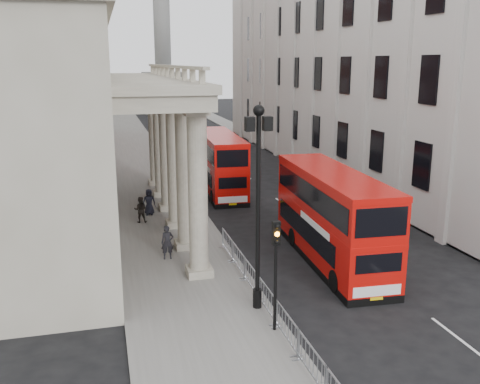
% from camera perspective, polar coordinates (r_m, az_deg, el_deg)
% --- Properties ---
extents(ground, '(260.00, 260.00, 0.00)m').
position_cam_1_polar(ground, '(19.59, 7.05, -17.16)').
color(ground, black).
rests_on(ground, ground).
extents(sidewalk_west, '(6.00, 140.00, 0.12)m').
position_cam_1_polar(sidewalk_west, '(46.76, -10.03, 1.23)').
color(sidewalk_west, slate).
rests_on(sidewalk_west, ground).
extents(sidewalk_east, '(3.00, 140.00, 0.12)m').
position_cam_1_polar(sidewalk_east, '(50.71, 8.89, 2.25)').
color(sidewalk_east, slate).
rests_on(sidewalk_east, ground).
extents(kerb, '(0.20, 140.00, 0.14)m').
position_cam_1_polar(kerb, '(47.06, -6.45, 1.45)').
color(kerb, slate).
rests_on(kerb, ground).
extents(portico_building, '(9.00, 28.00, 12.00)m').
position_cam_1_polar(portico_building, '(34.04, -21.46, 6.01)').
color(portico_building, gray).
rests_on(portico_building, ground).
extents(brick_building, '(9.00, 32.00, 22.00)m').
position_cam_1_polar(brick_building, '(63.69, -18.80, 13.93)').
color(brick_building, maroon).
rests_on(brick_building, ground).
extents(west_building_far, '(9.00, 30.00, 20.00)m').
position_cam_1_polar(west_building_far, '(95.64, -17.47, 13.13)').
color(west_building_far, gray).
rests_on(west_building_far, ground).
extents(east_building, '(8.00, 55.00, 25.00)m').
position_cam_1_polar(east_building, '(52.63, 11.12, 16.20)').
color(east_building, beige).
rests_on(east_building, ground).
extents(monument_column, '(8.00, 8.00, 54.20)m').
position_cam_1_polar(monument_column, '(108.43, -8.31, 16.77)').
color(monument_column, '#60605E').
rests_on(monument_column, ground).
extents(lamp_post_south, '(1.05, 0.44, 8.32)m').
position_cam_1_polar(lamp_post_south, '(21.03, 1.94, -0.34)').
color(lamp_post_south, black).
rests_on(lamp_post_south, sidewalk_west).
extents(lamp_post_mid, '(1.05, 0.44, 8.32)m').
position_cam_1_polar(lamp_post_mid, '(36.39, -5.24, 5.61)').
color(lamp_post_mid, black).
rests_on(lamp_post_mid, sidewalk_west).
extents(lamp_post_north, '(1.05, 0.44, 8.32)m').
position_cam_1_polar(lamp_post_north, '(52.13, -8.16, 7.99)').
color(lamp_post_north, black).
rests_on(lamp_post_north, sidewalk_west).
extents(traffic_light, '(0.28, 0.33, 4.30)m').
position_cam_1_polar(traffic_light, '(19.76, 3.85, -6.79)').
color(traffic_light, black).
rests_on(traffic_light, sidewalk_west).
extents(crowd_barriers, '(0.50, 18.75, 1.10)m').
position_cam_1_polar(crowd_barriers, '(20.99, 3.92, -12.77)').
color(crowd_barriers, gray).
rests_on(crowd_barriers, sidewalk_west).
extents(bus_near, '(3.17, 10.97, 4.68)m').
position_cam_1_polar(bus_near, '(27.53, 9.77, -2.44)').
color(bus_near, red).
rests_on(bus_near, ground).
extents(bus_far, '(3.07, 10.61, 4.53)m').
position_cam_1_polar(bus_far, '(41.95, -2.12, 3.22)').
color(bus_far, '#BC0D08').
rests_on(bus_far, ground).
extents(pedestrian_a, '(0.66, 0.45, 1.76)m').
position_cam_1_polar(pedestrian_a, '(27.77, -7.75, -5.35)').
color(pedestrian_a, '#222227').
rests_on(pedestrian_a, sidewalk_west).
extents(pedestrian_b, '(0.89, 0.74, 1.66)m').
position_cam_1_polar(pedestrian_b, '(34.25, -10.58, -1.86)').
color(pedestrian_b, black).
rests_on(pedestrian_b, sidewalk_west).
extents(pedestrian_c, '(0.91, 0.66, 1.74)m').
position_cam_1_polar(pedestrian_c, '(35.84, -9.68, -1.05)').
color(pedestrian_c, black).
rests_on(pedestrian_c, sidewalk_west).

